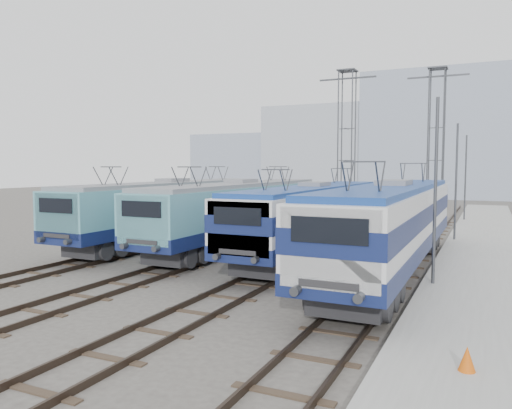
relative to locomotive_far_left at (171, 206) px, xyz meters
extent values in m
plane|color=#514C47|center=(6.75, -7.62, -2.21)|extent=(160.00, 160.00, 0.00)
cube|color=#9E9E99|center=(16.95, 0.38, -2.06)|extent=(4.00, 70.00, 0.30)
cube|color=#131E4E|center=(0.00, 0.22, -0.85)|extent=(2.81, 17.75, 0.59)
cube|color=#589CAA|center=(0.00, 0.22, 0.33)|extent=(2.76, 17.75, 1.78)
cube|color=#589CAA|center=(0.00, -8.31, 0.15)|extent=(2.54, 0.69, 2.01)
cube|color=slate|center=(0.00, 0.22, 1.32)|extent=(2.54, 17.04, 0.20)
cube|color=#262628|center=(0.00, -5.70, -1.59)|extent=(2.07, 3.55, 0.67)
cube|color=#262628|center=(0.00, 6.13, -1.59)|extent=(2.07, 3.55, 0.67)
cube|color=#131E4E|center=(4.50, 0.37, -0.85)|extent=(2.81, 17.75, 0.59)
cube|color=#589CAA|center=(4.50, 0.37, 0.33)|extent=(2.76, 17.75, 1.77)
cube|color=#589CAA|center=(4.50, -8.15, 0.15)|extent=(2.54, 0.69, 2.01)
cube|color=slate|center=(4.50, 0.37, 1.32)|extent=(2.54, 17.04, 0.20)
cube|color=#262628|center=(4.50, -5.54, -1.59)|extent=(2.07, 3.55, 0.67)
cube|color=#262628|center=(4.50, 6.29, -1.59)|extent=(2.07, 3.55, 0.67)
cube|color=#131E4E|center=(9.00, -0.17, -0.88)|extent=(2.74, 17.32, 0.58)
cube|color=silver|center=(9.00, -0.17, 0.27)|extent=(2.69, 17.32, 1.73)
cube|color=#131E4E|center=(9.00, -0.17, 0.23)|extent=(2.73, 17.34, 0.67)
cube|color=silver|center=(9.00, -8.49, 0.10)|extent=(2.48, 0.67, 1.96)
cube|color=navy|center=(9.00, -0.17, 1.24)|extent=(2.48, 16.63, 0.19)
cube|color=#262628|center=(9.00, -5.94, -1.60)|extent=(2.02, 3.46, 0.65)
cube|color=#262628|center=(9.00, 5.60, -1.60)|extent=(2.02, 3.46, 0.65)
cube|color=#131E4E|center=(13.50, -3.31, -0.80)|extent=(2.92, 18.47, 0.62)
cube|color=silver|center=(13.50, -3.31, 0.43)|extent=(2.87, 18.47, 1.85)
cube|color=#131E4E|center=(13.50, -3.31, 0.38)|extent=(2.91, 18.49, 0.72)
cube|color=silver|center=(13.50, -12.19, 0.24)|extent=(2.64, 0.72, 2.09)
cube|color=navy|center=(13.50, -3.31, 1.45)|extent=(2.64, 17.73, 0.21)
cube|color=#262628|center=(13.50, -9.47, -1.57)|extent=(2.16, 3.69, 0.69)
cube|color=#262628|center=(13.50, 2.85, -1.57)|extent=(2.16, 3.69, 0.69)
cylinder|color=#3F4247|center=(6.20, 13.83, 3.79)|extent=(0.10, 0.10, 12.00)
cylinder|color=#3F4247|center=(7.30, 13.83, 3.79)|extent=(0.10, 0.10, 12.00)
cylinder|color=#3F4247|center=(6.20, 14.93, 3.79)|extent=(0.10, 0.10, 12.00)
cylinder|color=#3F4247|center=(7.30, 14.93, 3.79)|extent=(0.10, 0.10, 12.00)
cube|color=#3F4247|center=(6.75, 14.38, 9.19)|extent=(4.50, 0.12, 0.12)
cylinder|color=#3F4247|center=(12.70, 15.83, 3.79)|extent=(0.10, 0.10, 12.00)
cylinder|color=#3F4247|center=(13.80, 15.83, 3.79)|extent=(0.10, 0.10, 12.00)
cylinder|color=#3F4247|center=(12.70, 16.93, 3.79)|extent=(0.10, 0.10, 12.00)
cylinder|color=#3F4247|center=(13.80, 16.93, 3.79)|extent=(0.10, 0.10, 12.00)
cube|color=#3F4247|center=(13.25, 16.38, 9.19)|extent=(4.50, 0.12, 0.12)
cylinder|color=#3F4247|center=(15.35, -5.62, 1.29)|extent=(0.12, 0.12, 7.00)
cylinder|color=#3F4247|center=(15.35, 6.38, 1.29)|extent=(0.12, 0.12, 7.00)
cylinder|color=#3F4247|center=(15.35, 18.38, 1.29)|extent=(0.12, 0.12, 7.00)
cone|color=#D7570D|center=(16.80, -13.56, -1.65)|extent=(0.35, 0.35, 0.52)
cube|color=#A2AAB6|center=(-7.25, 54.38, 4.79)|extent=(18.00, 12.00, 14.00)
cube|color=#929DB1|center=(10.75, 54.38, 6.79)|extent=(22.00, 14.00, 18.00)
cube|color=#929DB1|center=(-23.25, 54.38, 2.79)|extent=(14.00, 10.00, 10.00)
camera|label=1|loc=(17.11, -24.55, 2.34)|focal=35.00mm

